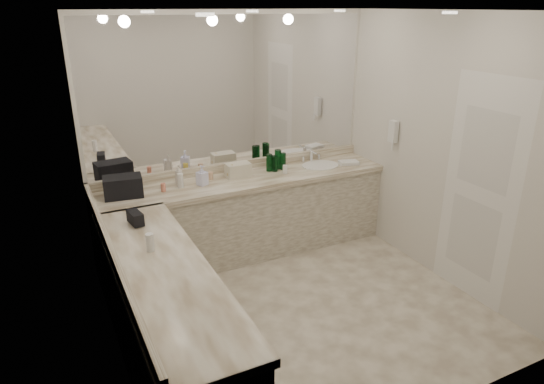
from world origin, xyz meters
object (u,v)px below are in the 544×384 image
hand_towel (349,163)px  wall_phone (393,131)px  cream_cosmetic_case (238,170)px  soap_bottle_a (179,175)px  black_toiletry_bag (123,186)px  soap_bottle_b (202,175)px  sink (320,166)px  soap_bottle_c (232,171)px

hand_towel → wall_phone: bearing=-55.1°
cream_cosmetic_case → soap_bottle_a: (-0.64, 0.03, 0.03)m
hand_towel → soap_bottle_a: bearing=174.4°
black_toiletry_bag → cream_cosmetic_case: size_ratio=1.38×
hand_towel → soap_bottle_b: 1.76m
black_toiletry_bag → cream_cosmetic_case: (1.22, 0.04, -0.03)m
sink → soap_bottle_c: (-1.08, 0.05, 0.08)m
sink → hand_towel: size_ratio=2.01×
hand_towel → soap_bottle_c: soap_bottle_c is taller
soap_bottle_c → wall_phone: bearing=-18.0°
sink → hand_towel: 0.34m
sink → cream_cosmetic_case: size_ratio=1.68×
hand_towel → soap_bottle_c: 1.41m
black_toiletry_bag → hand_towel: size_ratio=1.65×
soap_bottle_c → soap_bottle_b: bearing=-171.4°
cream_cosmetic_case → hand_towel: (1.33, -0.17, -0.06)m
hand_towel → cream_cosmetic_case: bearing=172.8°
black_toiletry_bag → soap_bottle_c: black_toiletry_bag is taller
soap_bottle_a → soap_bottle_c: size_ratio=1.45×
hand_towel → soap_bottle_b: (-1.76, 0.09, 0.09)m
hand_towel → black_toiletry_bag: bearing=177.2°
wall_phone → black_toiletry_bag: (-2.82, 0.52, -0.35)m
sink → soap_bottle_a: soap_bottle_a is taller
sink → soap_bottle_b: size_ratio=2.10×
soap_bottle_a → soap_bottle_b: (0.21, -0.10, -0.01)m
hand_towel → soap_bottle_c: (-1.40, 0.15, 0.06)m
sink → cream_cosmetic_case: 1.01m
cream_cosmetic_case → hand_towel: size_ratio=1.19×
black_toiletry_bag → soap_bottle_a: soap_bottle_a is taller
soap_bottle_a → black_toiletry_bag: bearing=-173.1°
wall_phone → soap_bottle_b: wall_phone is taller
black_toiletry_bag → hand_towel: bearing=-2.8°
hand_towel → soap_bottle_a: 1.98m
cream_cosmetic_case → soap_bottle_b: (-0.43, -0.08, 0.03)m
wall_phone → soap_bottle_b: bearing=166.4°
soap_bottle_a → soap_bottle_b: bearing=-25.4°
cream_cosmetic_case → soap_bottle_b: 0.44m
wall_phone → soap_bottle_b: size_ratio=1.15×
soap_bottle_b → soap_bottle_c: soap_bottle_b is taller
sink → black_toiletry_bag: black_toiletry_bag is taller
wall_phone → soap_bottle_c: bearing=162.0°
soap_bottle_c → soap_bottle_a: bearing=175.2°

